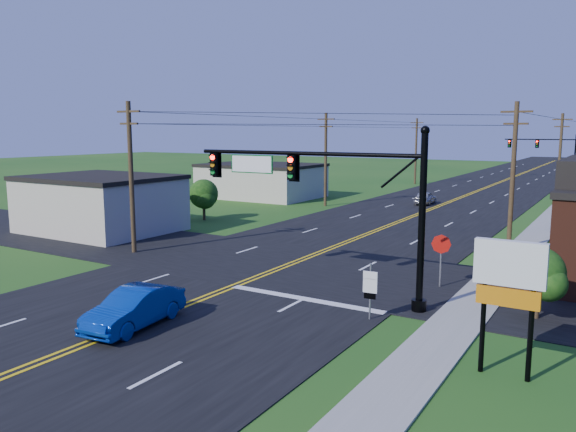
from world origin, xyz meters
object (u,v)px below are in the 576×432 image
Objects in this scene: signal_mast_far at (543,149)px; stop_sign at (441,249)px; signal_mast_main at (323,190)px; blue_car at (134,309)px; route_sign at (370,287)px.

stop_sign is at bearing -86.58° from signal_mast_far.
blue_car is (-4.01, -7.33, -4.03)m from signal_mast_main.
route_sign is at bearing -87.63° from signal_mast_far.
stop_sign is (4.06, -68.02, -2.72)m from signal_mast_far.
signal_mast_main is at bearing -90.08° from signal_mast_far.
signal_mast_main reaches higher than stop_sign.
signal_mast_main is 9.27m from blue_car.
signal_mast_main and signal_mast_far have the same top height.
blue_car is (-4.11, -79.33, -3.82)m from signal_mast_far.
signal_mast_main is 72.00m from signal_mast_far.
blue_car is 1.94× the size of route_sign.
blue_car is at bearing -92.97° from signal_mast_far.
blue_car is at bearing -118.69° from signal_mast_main.
stop_sign reaches higher than route_sign.
signal_mast_far is 4.86× the size of route_sign.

